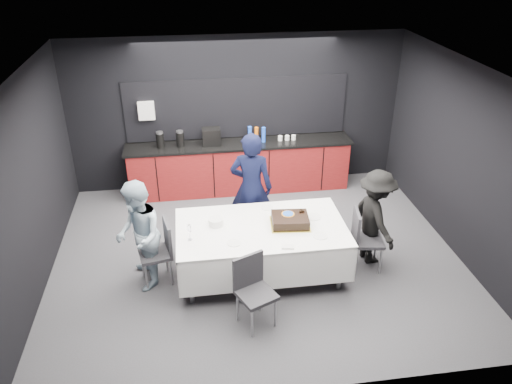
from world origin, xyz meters
TOP-DOWN VIEW (x-y plane):
  - ground at (0.00, 0.00)m, footprint 6.00×6.00m
  - room_shell at (0.00, 0.00)m, footprint 6.04×5.04m
  - kitchenette at (-0.02, 2.22)m, footprint 4.10×0.64m
  - party_table at (0.00, -0.40)m, footprint 2.32×1.32m
  - cake_assembly at (0.40, -0.40)m, footprint 0.57×0.48m
  - plate_stack at (-0.61, -0.27)m, footprint 0.20×0.20m
  - loose_plate_near at (-0.41, -0.75)m, footprint 0.19×0.19m
  - loose_plate_right_a at (0.76, -0.26)m, footprint 0.21×0.21m
  - loose_plate_right_b at (0.74, -0.75)m, footprint 0.20×0.20m
  - loose_plate_far at (0.16, 0.09)m, footprint 0.18×0.18m
  - fork_pile at (0.26, -0.94)m, footprint 0.17×0.12m
  - champagne_flute at (-0.98, -0.58)m, footprint 0.06×0.06m
  - chair_left at (-1.38, -0.35)m, footprint 0.50×0.50m
  - chair_right at (1.45, -0.46)m, footprint 0.48×0.48m
  - chair_near at (-0.25, -1.34)m, footprint 0.56×0.56m
  - person_center at (-0.01, 0.54)m, footprint 0.74×0.59m
  - person_left at (-1.65, -0.39)m, footprint 0.71×0.84m
  - person_right at (1.67, -0.30)m, footprint 0.68×1.01m

SIDE VIEW (x-z plane):
  - ground at x=0.00m, z-range 0.00..0.00m
  - chair_left at x=-1.38m, z-range 0.07..1.00m
  - chair_right at x=1.45m, z-range 0.07..1.00m
  - chair_near at x=-0.25m, z-range 0.07..1.00m
  - kitchenette at x=-0.02m, z-range -0.48..1.57m
  - party_table at x=0.00m, z-range 0.25..1.03m
  - person_right at x=1.67m, z-range 0.00..1.45m
  - person_left at x=-1.65m, z-range 0.00..1.56m
  - loose_plate_near at x=-0.41m, z-range 0.78..0.79m
  - loose_plate_right_a at x=0.76m, z-range 0.78..0.79m
  - loose_plate_right_b at x=0.74m, z-range 0.78..0.79m
  - loose_plate_far at x=0.16m, z-range 0.78..0.79m
  - fork_pile at x=0.26m, z-range 0.78..0.80m
  - plate_stack at x=-0.61m, z-range 0.78..0.88m
  - cake_assembly at x=0.40m, z-range 0.76..0.93m
  - person_center at x=-0.01m, z-range 0.00..1.78m
  - champagne_flute at x=-0.98m, z-range 0.83..1.05m
  - room_shell at x=0.00m, z-range 0.45..3.27m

